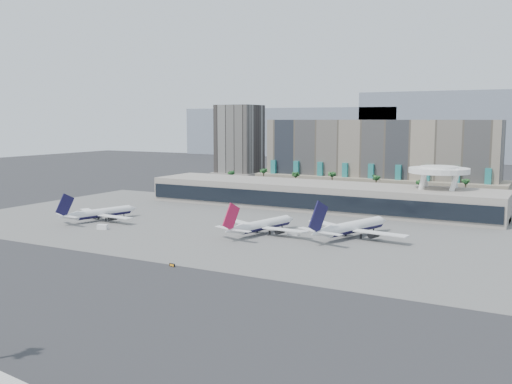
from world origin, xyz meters
The scene contains 14 objects.
ground centered at (0.00, 0.00, 0.00)m, with size 900.00×900.00×0.00m, color #232326.
apron_pad centered at (0.00, 55.00, 0.03)m, with size 260.00×130.00×0.06m, color #5B5B59.
mountain_ridge centered at (27.88, 470.00, 29.89)m, with size 680.00×60.00×70.00m.
hotel centered at (10.00, 174.41, 16.81)m, with size 140.00×30.00×42.00m.
office_tower centered at (-95.00, 200.00, 22.94)m, with size 30.00×30.00×52.00m.
terminal centered at (0.00, 109.84, 6.52)m, with size 170.00×32.50×14.50m.
saucer_structure centered at (55.00, 116.00, 18.45)m, with size 26.00×26.00×21.89m.
palm_row centered at (7.00, 145.00, 10.50)m, with size 157.80×2.80×13.10m.
airliner_left centered at (-66.81, 35.27, 3.29)m, with size 35.62×36.93×13.06m.
airliner_centre centered at (6.05, 42.65, 3.42)m, with size 37.28×38.73×13.57m.
airliner_right centered at (37.44, 52.42, 3.85)m, with size 41.22×42.63×15.27m.
service_vehicle_a centered at (-52.24, 20.95, 0.96)m, with size 3.95×1.93×1.93m, color white.
service_vehicle_b centered at (17.14, 45.49, 0.97)m, with size 3.76×2.15×1.94m, color white.
taxiway_sign centered at (5.33, -11.50, 0.47)m, with size 2.13×0.63×0.96m.
Camera 1 is at (103.21, -140.80, 42.25)m, focal length 40.00 mm.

